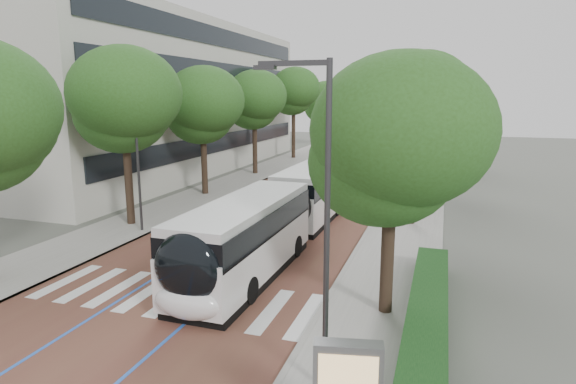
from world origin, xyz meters
The scene contains 20 objects.
ground centered at (0.00, 0.00, 0.00)m, with size 160.00×160.00×0.00m, color #51544C.
road centered at (0.00, 40.00, 0.01)m, with size 11.00×140.00×0.02m, color brown.
sidewalk_left centered at (-7.50, 40.00, 0.06)m, with size 4.00×140.00×0.12m, color gray.
sidewalk_right centered at (7.50, 40.00, 0.06)m, with size 4.00×140.00×0.12m, color gray.
kerb_left centered at (-5.60, 40.00, 0.06)m, with size 0.20×140.00×0.14m, color gray.
kerb_right centered at (5.60, 40.00, 0.06)m, with size 0.20×140.00×0.14m, color gray.
zebra_crossing centered at (0.20, 1.00, 0.03)m, with size 10.55×3.60×0.01m.
lane_line_left centered at (-1.60, 40.00, 0.02)m, with size 0.12×126.00×0.01m, color blue.
lane_line_right centered at (1.60, 40.00, 0.02)m, with size 0.12×126.00×0.01m, color blue.
office_building centered at (-19.47, 28.00, 7.00)m, with size 18.11×40.00×14.00m.
hedge centered at (9.10, 0.00, 0.52)m, with size 1.20×14.00×0.80m, color #153C17.
streetlight_near centered at (6.62, -3.00, 4.82)m, with size 1.82×0.20×8.00m.
streetlight_far centered at (6.62, 22.00, 4.82)m, with size 1.82×0.20×8.00m.
lamp_post_left centered at (-6.10, 8.00, 4.12)m, with size 0.14×0.14×8.00m, color #323134.
trees_left centered at (-7.50, 24.93, 6.53)m, with size 6.30×61.23×9.88m.
trees_right centered at (7.70, 20.31, 6.43)m, with size 5.75×47.45×9.10m.
lead_bus centered at (1.94, 7.47, 1.63)m, with size 2.78×18.43×3.20m.
bus_queued_0 centered at (1.43, 23.23, 1.62)m, with size 3.22×12.52×3.20m.
bus_queued_1 centered at (2.13, 36.42, 1.62)m, with size 2.76×12.44×3.20m.
bus_queued_2 centered at (1.94, 50.23, 1.62)m, with size 3.10×12.50×3.20m.
Camera 1 is at (9.28, -13.53, 7.33)m, focal length 30.00 mm.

